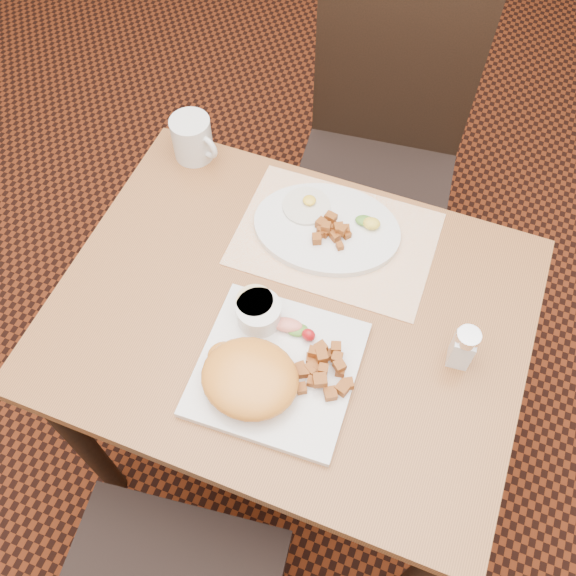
# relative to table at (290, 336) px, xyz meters

# --- Properties ---
(ground) EXTENTS (8.00, 8.00, 0.00)m
(ground) POSITION_rel_table_xyz_m (0.00, 0.00, -0.64)
(ground) COLOR black
(ground) RESTS_ON ground
(table) EXTENTS (0.90, 0.70, 0.75)m
(table) POSITION_rel_table_xyz_m (0.00, 0.00, 0.00)
(table) COLOR #9A5D2F
(table) RESTS_ON ground
(chair_far) EXTENTS (0.47, 0.47, 0.97)m
(chair_far) POSITION_rel_table_xyz_m (0.00, 0.67, -0.10)
(chair_far) COLOR black
(chair_far) RESTS_ON ground
(placemat) EXTENTS (0.41, 0.29, 0.00)m
(placemat) POSITION_rel_table_xyz_m (0.03, 0.19, 0.11)
(placemat) COLOR white
(placemat) RESTS_ON table
(plate_square) EXTENTS (0.29, 0.29, 0.02)m
(plate_square) POSITION_rel_table_xyz_m (0.02, -0.13, 0.12)
(plate_square) COLOR silver
(plate_square) RESTS_ON table
(plate_oval) EXTENTS (0.33, 0.26, 0.02)m
(plate_oval) POSITION_rel_table_xyz_m (0.00, 0.20, 0.12)
(plate_oval) COLOR silver
(plate_oval) RESTS_ON placemat
(hollandaise_mound) EXTENTS (0.18, 0.16, 0.06)m
(hollandaise_mound) POSITION_rel_table_xyz_m (-0.01, -0.18, 0.16)
(hollandaise_mound) COLOR orange
(hollandaise_mound) RESTS_ON plate_square
(ramekin) EXTENTS (0.09, 0.09, 0.05)m
(ramekin) POSITION_rel_table_xyz_m (-0.05, -0.05, 0.15)
(ramekin) COLOR silver
(ramekin) RESTS_ON plate_square
(garnish_sq) EXTENTS (0.09, 0.04, 0.03)m
(garnish_sq) POSITION_rel_table_xyz_m (0.03, -0.05, 0.14)
(garnish_sq) COLOR #387223
(garnish_sq) RESTS_ON plate_square
(fried_egg) EXTENTS (0.10, 0.10, 0.02)m
(fried_egg) POSITION_rel_table_xyz_m (-0.05, 0.24, 0.13)
(fried_egg) COLOR white
(fried_egg) RESTS_ON plate_oval
(garnish_ov) EXTENTS (0.06, 0.04, 0.02)m
(garnish_ov) POSITION_rel_table_xyz_m (0.08, 0.24, 0.14)
(garnish_ov) COLOR #387223
(garnish_ov) RESTS_ON plate_oval
(salt_shaker) EXTENTS (0.05, 0.05, 0.10)m
(salt_shaker) POSITION_rel_table_xyz_m (0.32, 0.01, 0.16)
(salt_shaker) COLOR white
(salt_shaker) RESTS_ON table
(coffee_mug) EXTENTS (0.12, 0.09, 0.10)m
(coffee_mug) POSITION_rel_table_xyz_m (-0.34, 0.30, 0.16)
(coffee_mug) COLOR silver
(coffee_mug) RESTS_ON table
(home_fries_sq) EXTENTS (0.12, 0.11, 0.04)m
(home_fries_sq) POSITION_rel_table_xyz_m (0.10, -0.11, 0.14)
(home_fries_sq) COLOR #A2531A
(home_fries_sq) RESTS_ON plate_square
(home_fries_ov) EXTENTS (0.08, 0.09, 0.03)m
(home_fries_ov) POSITION_rel_table_xyz_m (0.02, 0.19, 0.14)
(home_fries_ov) COLOR #A2531A
(home_fries_ov) RESTS_ON plate_oval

